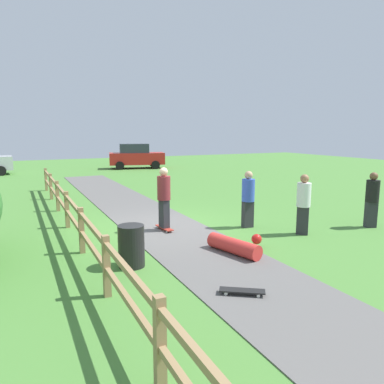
% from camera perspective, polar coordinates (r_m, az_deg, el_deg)
% --- Properties ---
extents(ground_plane, '(60.00, 60.00, 0.00)m').
position_cam_1_polar(ground_plane, '(11.01, -4.34, -5.58)').
color(ground_plane, '#4C8438').
extents(asphalt_path, '(2.40, 28.00, 0.02)m').
position_cam_1_polar(asphalt_path, '(11.00, -4.34, -5.53)').
color(asphalt_path, '#605E5B').
rests_on(asphalt_path, ground_plane).
extents(wooden_fence, '(0.12, 18.12, 1.10)m').
position_cam_1_polar(wooden_fence, '(10.21, -18.10, -3.36)').
color(wooden_fence, '#997A51').
rests_on(wooden_fence, ground_plane).
extents(trash_bin, '(0.56, 0.56, 0.90)m').
position_cam_1_polar(trash_bin, '(7.91, -9.47, -8.33)').
color(trash_bin, black).
rests_on(trash_bin, ground_plane).
extents(skater_riding, '(0.42, 0.82, 1.82)m').
position_cam_1_polar(skater_riding, '(10.45, -4.42, -0.56)').
color(skater_riding, '#B23326').
rests_on(skater_riding, asphalt_path).
extents(skater_fallen, '(1.30, 1.48, 0.36)m').
position_cam_1_polar(skater_fallen, '(8.73, 6.86, -8.28)').
color(skater_fallen, red).
rests_on(skater_fallen, asphalt_path).
extents(skateboard_loose, '(0.77, 0.62, 0.08)m').
position_cam_1_polar(skateboard_loose, '(6.68, 7.85, -15.06)').
color(skateboard_loose, black).
rests_on(skateboard_loose, asphalt_path).
extents(bystander_blue, '(0.40, 0.40, 1.70)m').
position_cam_1_polar(bystander_blue, '(10.95, 8.77, -0.72)').
color(bystander_blue, '#2D2D33').
rests_on(bystander_blue, ground_plane).
extents(bystander_black, '(0.51, 0.51, 1.66)m').
position_cam_1_polar(bystander_black, '(12.10, 26.35, -0.75)').
color(bystander_black, '#2D2D33').
rests_on(bystander_black, ground_plane).
extents(bystander_white, '(0.54, 0.54, 1.69)m').
position_cam_1_polar(bystander_white, '(10.54, 17.04, -1.45)').
color(bystander_white, '#2D2D33').
rests_on(bystander_white, ground_plane).
extents(parked_car_red, '(4.48, 2.70, 1.92)m').
position_cam_1_polar(parked_car_red, '(28.87, -8.73, 5.58)').
color(parked_car_red, red).
rests_on(parked_car_red, ground_plane).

